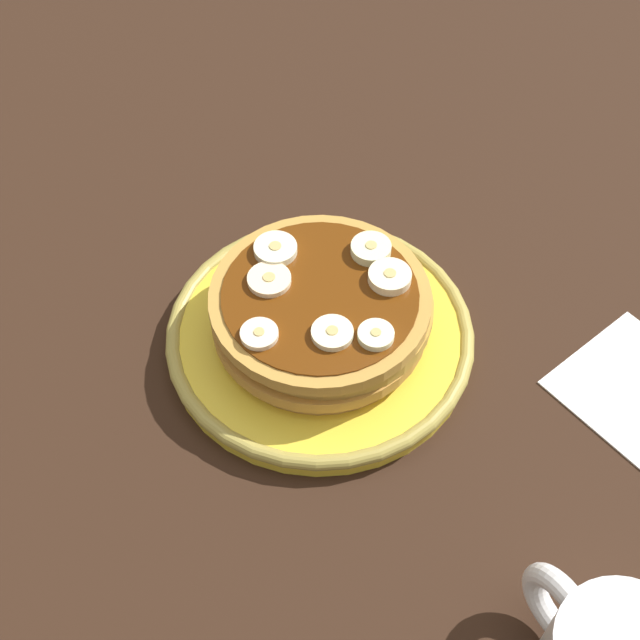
{
  "coord_description": "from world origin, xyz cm",
  "views": [
    {
      "loc": [
        -35.22,
        22.29,
        56.28
      ],
      "look_at": [
        0.0,
        0.0,
        3.08
      ],
      "focal_mm": 48.87,
      "sensor_mm": 36.0,
      "label": 1
    }
  ],
  "objects_px": {
    "banana_slice_2": "(332,333)",
    "banana_slice_4": "(259,335)",
    "plate": "(320,335)",
    "napkin": "(639,390)",
    "banana_slice_1": "(371,249)",
    "pancake_stack": "(322,311)",
    "banana_slice_0": "(269,280)",
    "banana_slice_6": "(275,250)",
    "banana_slice_5": "(390,277)",
    "banana_slice_3": "(376,335)"
  },
  "relations": [
    {
      "from": "plate",
      "to": "banana_slice_2",
      "type": "bearing_deg",
      "value": 160.36
    },
    {
      "from": "banana_slice_5",
      "to": "banana_slice_6",
      "type": "xyz_separation_m",
      "value": [
        0.07,
        0.06,
        -0.0
      ]
    },
    {
      "from": "pancake_stack",
      "to": "banana_slice_2",
      "type": "xyz_separation_m",
      "value": [
        -0.04,
        0.02,
        0.02
      ]
    },
    {
      "from": "plate",
      "to": "napkin",
      "type": "bearing_deg",
      "value": -132.81
    },
    {
      "from": "banana_slice_3",
      "to": "banana_slice_2",
      "type": "bearing_deg",
      "value": 54.0
    },
    {
      "from": "pancake_stack",
      "to": "banana_slice_4",
      "type": "xyz_separation_m",
      "value": [
        -0.01,
        0.06,
        0.02
      ]
    },
    {
      "from": "banana_slice_1",
      "to": "banana_slice_5",
      "type": "distance_m",
      "value": 0.03
    },
    {
      "from": "banana_slice_0",
      "to": "banana_slice_4",
      "type": "distance_m",
      "value": 0.05
    },
    {
      "from": "banana_slice_5",
      "to": "banana_slice_3",
      "type": "bearing_deg",
      "value": 134.61
    },
    {
      "from": "plate",
      "to": "banana_slice_4",
      "type": "relative_size",
      "value": 8.78
    },
    {
      "from": "banana_slice_2",
      "to": "napkin",
      "type": "height_order",
      "value": "banana_slice_2"
    },
    {
      "from": "plate",
      "to": "banana_slice_5",
      "type": "relative_size",
      "value": 7.43
    },
    {
      "from": "pancake_stack",
      "to": "banana_slice_6",
      "type": "xyz_separation_m",
      "value": [
        0.05,
        0.01,
        0.03
      ]
    },
    {
      "from": "pancake_stack",
      "to": "banana_slice_4",
      "type": "height_order",
      "value": "banana_slice_4"
    },
    {
      "from": "banana_slice_3",
      "to": "napkin",
      "type": "bearing_deg",
      "value": -123.58
    },
    {
      "from": "pancake_stack",
      "to": "napkin",
      "type": "distance_m",
      "value": 0.25
    },
    {
      "from": "banana_slice_2",
      "to": "banana_slice_5",
      "type": "relative_size",
      "value": 0.94
    },
    {
      "from": "pancake_stack",
      "to": "banana_slice_5",
      "type": "bearing_deg",
      "value": -109.57
    },
    {
      "from": "plate",
      "to": "banana_slice_2",
      "type": "xyz_separation_m",
      "value": [
        -0.04,
        0.01,
        0.05
      ]
    },
    {
      "from": "pancake_stack",
      "to": "banana_slice_4",
      "type": "relative_size",
      "value": 6.31
    },
    {
      "from": "banana_slice_2",
      "to": "banana_slice_4",
      "type": "xyz_separation_m",
      "value": [
        0.03,
        0.04,
        -0.0
      ]
    },
    {
      "from": "plate",
      "to": "banana_slice_3",
      "type": "height_order",
      "value": "banana_slice_3"
    },
    {
      "from": "banana_slice_6",
      "to": "napkin",
      "type": "bearing_deg",
      "value": -139.66
    },
    {
      "from": "plate",
      "to": "banana_slice_1",
      "type": "distance_m",
      "value": 0.08
    },
    {
      "from": "pancake_stack",
      "to": "banana_slice_4",
      "type": "distance_m",
      "value": 0.07
    },
    {
      "from": "plate",
      "to": "banana_slice_2",
      "type": "distance_m",
      "value": 0.07
    },
    {
      "from": "banana_slice_4",
      "to": "napkin",
      "type": "xyz_separation_m",
      "value": [
        -0.16,
        -0.24,
        -0.06
      ]
    },
    {
      "from": "banana_slice_0",
      "to": "banana_slice_6",
      "type": "height_order",
      "value": "banana_slice_6"
    },
    {
      "from": "pancake_stack",
      "to": "banana_slice_6",
      "type": "relative_size",
      "value": 5.19
    },
    {
      "from": "napkin",
      "to": "banana_slice_4",
      "type": "bearing_deg",
      "value": 56.54
    },
    {
      "from": "plate",
      "to": "napkin",
      "type": "distance_m",
      "value": 0.25
    },
    {
      "from": "banana_slice_0",
      "to": "banana_slice_2",
      "type": "bearing_deg",
      "value": -169.48
    },
    {
      "from": "banana_slice_4",
      "to": "plate",
      "type": "bearing_deg",
      "value": -79.88
    },
    {
      "from": "banana_slice_4",
      "to": "banana_slice_5",
      "type": "distance_m",
      "value": 0.11
    },
    {
      "from": "plate",
      "to": "pancake_stack",
      "type": "bearing_deg",
      "value": -73.58
    },
    {
      "from": "banana_slice_2",
      "to": "banana_slice_5",
      "type": "distance_m",
      "value": 0.07
    },
    {
      "from": "pancake_stack",
      "to": "banana_slice_5",
      "type": "distance_m",
      "value": 0.06
    },
    {
      "from": "plate",
      "to": "banana_slice_6",
      "type": "height_order",
      "value": "banana_slice_6"
    },
    {
      "from": "plate",
      "to": "banana_slice_1",
      "type": "height_order",
      "value": "banana_slice_1"
    },
    {
      "from": "plate",
      "to": "banana_slice_1",
      "type": "relative_size",
      "value": 7.75
    },
    {
      "from": "banana_slice_4",
      "to": "banana_slice_6",
      "type": "relative_size",
      "value": 0.82
    },
    {
      "from": "banana_slice_0",
      "to": "napkin",
      "type": "distance_m",
      "value": 0.3
    },
    {
      "from": "plate",
      "to": "banana_slice_0",
      "type": "bearing_deg",
      "value": 40.67
    },
    {
      "from": "banana_slice_0",
      "to": "banana_slice_1",
      "type": "relative_size",
      "value": 1.06
    },
    {
      "from": "plate",
      "to": "banana_slice_4",
      "type": "xyz_separation_m",
      "value": [
        -0.01,
        0.06,
        0.05
      ]
    },
    {
      "from": "banana_slice_4",
      "to": "banana_slice_6",
      "type": "height_order",
      "value": "banana_slice_6"
    },
    {
      "from": "banana_slice_0",
      "to": "napkin",
      "type": "height_order",
      "value": "banana_slice_0"
    },
    {
      "from": "plate",
      "to": "pancake_stack",
      "type": "distance_m",
      "value": 0.03
    },
    {
      "from": "banana_slice_6",
      "to": "banana_slice_1",
      "type": "bearing_deg",
      "value": -122.72
    },
    {
      "from": "banana_slice_4",
      "to": "banana_slice_6",
      "type": "xyz_separation_m",
      "value": [
        0.06,
        -0.05,
        0.0
      ]
    }
  ]
}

